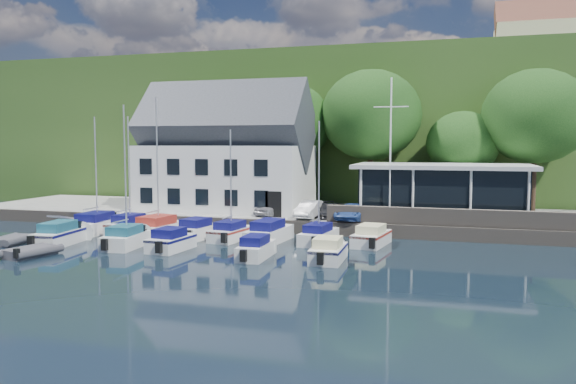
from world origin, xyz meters
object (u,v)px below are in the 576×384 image
boat_r1_6 (319,181)px  boat_r2_2 (171,239)px  car_silver (272,207)px  boat_r1_1 (129,172)px  boat_r2_0 (61,233)px  boat_r2_1 (125,179)px  dinghy_0 (11,239)px  car_blue (352,211)px  boat_r1_3 (197,228)px  boat_r1_2 (157,170)px  harbor_building (227,159)px  flagpole (390,150)px  car_white (310,209)px  boat_r1_5 (269,231)px  boat_r1_4 (231,180)px  dinghy_1 (30,250)px  boat_r2_4 (328,249)px  boat_r1_0 (96,170)px  car_dgrey (328,210)px  club_pavilion (442,191)px  boat_r2_3 (256,246)px  boat_r1_7 (371,235)px

boat_r1_6 → boat_r2_2: 10.31m
car_silver → boat_r1_1: 11.27m
boat_r2_0 → boat_r2_2: (8.06, 0.08, -0.05)m
boat_r2_1 → dinghy_0: (-8.02, -1.15, -4.09)m
car_blue → boat_r1_3: bearing=-148.0°
car_silver → boat_r1_2: (-6.45, -6.56, 3.17)m
harbor_building → flagpole: size_ratio=1.38×
car_white → boat_r1_5: 5.91m
dinghy_0 → boat_r1_4: bearing=14.0°
boat_r1_2 → boat_r2_2: (3.24, -4.28, -4.08)m
boat_r1_2 → dinghy_1: bearing=-107.2°
car_white → boat_r2_4: size_ratio=0.79×
boat_r1_0 → boat_r2_2: bearing=-31.9°
harbor_building → boat_r2_0: bearing=-114.2°
car_dgrey → boat_r1_4: size_ratio=0.45×
flagpole → boat_r1_3: 14.96m
car_blue → boat_r1_0: 19.41m
boat_r2_1 → dinghy_1: boat_r2_1 is taller
car_white → boat_r1_1: size_ratio=0.43×
club_pavilion → harbor_building: bearing=178.4°
car_blue → boat_r1_4: (-7.52, -5.40, 2.55)m
harbor_building → boat_r2_4: bearing=-49.8°
car_blue → boat_r2_1: boat_r2_1 is taller
boat_r1_1 → dinghy_0: boat_r1_1 is taller
flagpole → boat_r2_2: flagpole is taller
car_blue → boat_r2_3: 11.30m
boat_r2_1 → boat_r2_4: size_ratio=1.78×
car_white → flagpole: 7.59m
boat_r1_5 → dinghy_0: boat_r1_5 is taller
club_pavilion → boat_r1_2: (-19.40, -8.99, 1.75)m
harbor_building → boat_r1_3: 10.41m
boat_r1_2 → dinghy_0: bearing=-138.8°
car_silver → flagpole: flagpole is taller
boat_r1_4 → boat_r2_2: boat_r1_4 is taller
boat_r1_1 → boat_r1_2: 2.84m
boat_r1_5 → boat_r2_3: 5.21m
boat_r2_2 → dinghy_0: size_ratio=1.58×
boat_r2_4 → dinghy_1: bearing=-169.4°
car_white → boat_r2_3: size_ratio=0.74×
boat_r1_7 → boat_r2_2: boat_r2_2 is taller
boat_r2_3 → dinghy_0: bearing=179.8°
car_blue → boat_r2_0: 20.44m
boat_r1_0 → boat_r1_4: size_ratio=1.12×
car_blue → club_pavilion: bearing=31.9°
car_dgrey → boat_r1_3: (-8.08, -6.42, -0.82)m
car_white → car_dgrey: size_ratio=1.04×
boat_r1_4 → club_pavilion: bearing=41.0°
car_blue → dinghy_1: car_blue is taller
car_white → boat_r1_7: size_ratio=0.72×
flagpole → boat_r2_2: (-12.53, -9.84, -5.47)m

